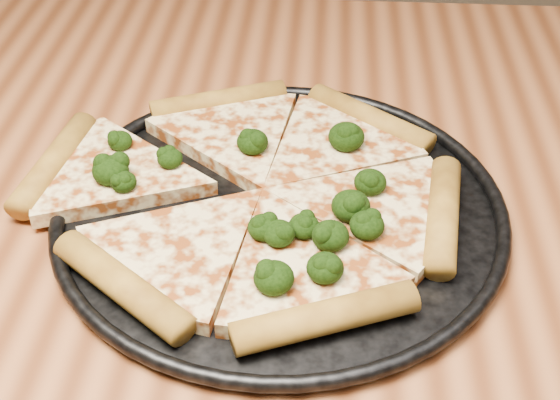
{
  "coord_description": "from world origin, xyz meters",
  "views": [
    {
      "loc": [
        0.12,
        -0.49,
        1.17
      ],
      "look_at": [
        0.08,
        0.01,
        0.77
      ],
      "focal_mm": 48.42,
      "sensor_mm": 36.0,
      "label": 1
    }
  ],
  "objects": [
    {
      "name": "pizza_pan",
      "position": [
        0.08,
        0.01,
        0.76
      ],
      "size": [
        0.39,
        0.39,
        0.02
      ],
      "color": "black",
      "rests_on": "dining_table"
    },
    {
      "name": "broccoli_florets",
      "position": [
        0.08,
        -0.0,
        0.78
      ],
      "size": [
        0.25,
        0.22,
        0.02
      ],
      "color": "black",
      "rests_on": "pizza"
    },
    {
      "name": "dining_table",
      "position": [
        0.0,
        0.0,
        0.66
      ],
      "size": [
        1.2,
        0.9,
        0.75
      ],
      "color": "brown",
      "rests_on": "ground"
    },
    {
      "name": "pizza",
      "position": [
        0.06,
        0.02,
        0.77
      ],
      "size": [
        0.39,
        0.36,
        0.03
      ],
      "rotation": [
        0.0,
        0.0,
        0.38
      ],
      "color": "#E0C589",
      "rests_on": "pizza_pan"
    }
  ]
}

